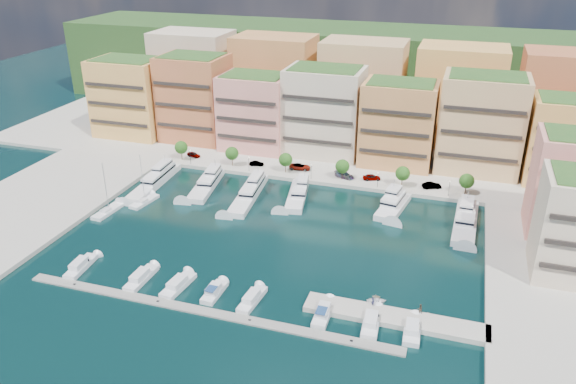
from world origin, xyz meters
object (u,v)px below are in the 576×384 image
object	(u,v)px
lamppost_4	(449,186)
lamppost_2	(311,169)
cruiser_0	(81,266)
person_1	(420,309)
lamppost_3	(378,177)
sailboat_2	(144,202)
car_3	(344,175)
tree_0	(181,147)
car_4	(372,177)
lamppost_1	(249,162)
tree_3	(342,166)
tree_2	(286,160)
tender_3	(428,314)
cruiser_3	(178,285)
cruiser_2	(141,278)
tender_1	(376,297)
cruiser_5	(252,300)
tree_1	(232,153)
tree_5	(467,181)
car_5	(432,185)
lamppost_0	(190,155)
yacht_2	(250,192)
yacht_5	(393,204)
car_0	(194,154)
yacht_6	(466,219)
car_1	(257,164)
tender_2	(377,301)
yacht_3	(298,193)
tree_4	(403,173)
person_0	(373,301)
sailboat_1	(108,212)
cruiser_4	(214,292)
yacht_0	(156,180)
cruiser_7	(323,313)
cruiser_8	(371,323)

from	to	relation	value
lamppost_4	lamppost_2	bearing A→B (deg)	180.00
cruiser_0	person_1	xyz separation A→B (m)	(66.52, 4.60, 1.40)
lamppost_3	sailboat_2	bearing A→B (deg)	-155.12
lamppost_3	car_3	distance (m)	10.45
tree_0	lamppost_2	distance (m)	40.08
car_4	lamppost_1	bearing A→B (deg)	78.92
tree_3	lamppost_4	world-z (taller)	tree_3
tree_2	tender_3	bearing A→B (deg)	-50.41
lamppost_4	cruiser_3	distance (m)	72.85
cruiser_2	tree_3	bearing A→B (deg)	65.29
cruiser_3	tender_1	xyz separation A→B (m)	(36.55, 8.08, -0.14)
tree_3	cruiser_5	world-z (taller)	tree_3
tree_1	tree_5	size ratio (longest dim) A/B	1.00
tree_0	car_4	size ratio (longest dim) A/B	1.20
tree_3	car_5	world-z (taller)	tree_3
tree_0	lamppost_0	distance (m)	4.70
yacht_2	cruiser_3	distance (m)	42.60
lamppost_1	car_5	world-z (taller)	lamppost_1
yacht_2	lamppost_2	bearing A→B (deg)	46.42
tree_5	yacht_5	distance (m)	20.44
car_0	cruiser_2	bearing A→B (deg)	-147.44
car_5	person_1	size ratio (longest dim) A/B	2.61
yacht_6	car_1	size ratio (longest dim) A/B	5.44
tree_3	person_1	size ratio (longest dim) A/B	2.99
tender_1	tender_2	distance (m)	1.38
lamppost_0	yacht_2	world-z (taller)	yacht_2
yacht_3	tree_4	bearing A→B (deg)	27.30
lamppost_0	yacht_2	xyz separation A→B (m)	(23.40, -13.24, -2.62)
person_0	person_1	xyz separation A→B (m)	(8.21, 0.26, 0.06)
lamppost_1	car_3	world-z (taller)	lamppost_1
cruiser_5	car_4	world-z (taller)	car_4
lamppost_4	sailboat_1	distance (m)	84.52
car_0	cruiser_4	bearing A→B (deg)	-135.23
person_1	yacht_3	bearing A→B (deg)	-69.49
tree_3	lamppost_2	distance (m)	8.37
yacht_2	sailboat_2	size ratio (longest dim) A/B	1.85
lamppost_2	cruiser_2	distance (m)	58.95
cruiser_2	tender_1	distance (m)	45.29
tender_3	person_1	bearing A→B (deg)	116.08
yacht_0	cruiser_2	xyz separation A→B (m)	(20.80, -42.19, -0.66)
yacht_5	car_0	distance (m)	62.93
tree_4	lamppost_0	xyz separation A→B (m)	(-60.00, -2.30, -0.92)
lamppost_0	cruiser_5	size ratio (longest dim) A/B	0.49
tree_1	tender_2	bearing A→B (deg)	-45.69
tree_0	cruiser_4	distance (m)	68.89
tree_2	cruiser_7	xyz separation A→B (m)	(25.80, -58.11, -4.17)
cruiser_8	tender_2	bearing A→B (deg)	91.39
tree_5	person_0	size ratio (longest dim) A/B	3.21
lamppost_4	lamppost_1	bearing A→B (deg)	180.00
yacht_2	yacht_0	bearing A→B (deg)	-179.22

